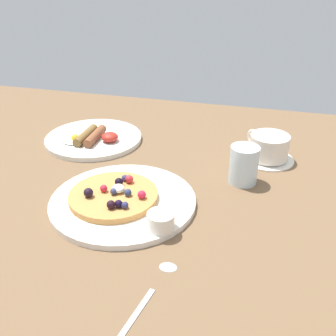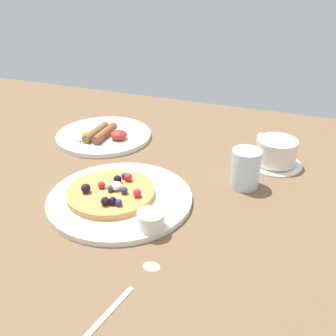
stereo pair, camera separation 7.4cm
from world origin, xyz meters
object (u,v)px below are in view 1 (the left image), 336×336
object	(u,v)px
pancake_plate	(123,201)
water_glass	(244,165)
coffee_cup	(269,146)
teaspoon	(156,284)
breakfast_plate	(94,139)
syrup_ramekin	(161,221)
coffee_saucer	(268,158)

from	to	relation	value
pancake_plate	water_glass	world-z (taller)	water_glass
coffee_cup	teaspoon	size ratio (longest dim) A/B	0.62
pancake_plate	breakfast_plate	size ratio (longest dim) A/B	1.14
breakfast_plate	teaspoon	bearing A→B (deg)	-56.03
syrup_ramekin	breakfast_plate	distance (cm)	42.55
breakfast_plate	teaspoon	size ratio (longest dim) A/B	1.50
pancake_plate	teaspoon	bearing A→B (deg)	-57.06
syrup_ramekin	coffee_cup	size ratio (longest dim) A/B	0.47
breakfast_plate	coffee_saucer	bearing A→B (deg)	0.85
water_glass	coffee_cup	bearing A→B (deg)	68.69
coffee_saucer	coffee_cup	size ratio (longest dim) A/B	1.20
teaspoon	coffee_cup	bearing A→B (deg)	73.10
syrup_ramekin	water_glass	size ratio (longest dim) A/B	0.59
pancake_plate	breakfast_plate	bearing A→B (deg)	124.72
teaspoon	coffee_saucer	bearing A→B (deg)	72.95
syrup_ramekin	water_glass	bearing A→B (deg)	61.14
coffee_saucer	syrup_ramekin	bearing A→B (deg)	-116.48
syrup_ramekin	water_glass	xyz separation A→B (cm)	(11.80, 21.42, 1.40)
teaspoon	breakfast_plate	bearing A→B (deg)	123.97
coffee_cup	water_glass	size ratio (longest dim) A/B	1.25
syrup_ramekin	breakfast_plate	bearing A→B (deg)	129.99
breakfast_plate	coffee_cup	size ratio (longest dim) A/B	2.43
coffee_cup	coffee_saucer	bearing A→B (deg)	-43.45
teaspoon	water_glass	distance (cm)	34.81
breakfast_plate	water_glass	size ratio (longest dim) A/B	3.04
coffee_saucer	water_glass	xyz separation A→B (cm)	(-4.74, -11.79, 3.74)
teaspoon	water_glass	bearing A→B (deg)	74.72
breakfast_plate	teaspoon	world-z (taller)	breakfast_plate
coffee_cup	teaspoon	xyz separation A→B (cm)	(-13.75, -45.26, -3.26)
water_glass	syrup_ramekin	bearing A→B (deg)	-118.86
pancake_plate	syrup_ramekin	world-z (taller)	syrup_ramekin
water_glass	coffee_saucer	bearing A→B (deg)	68.11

